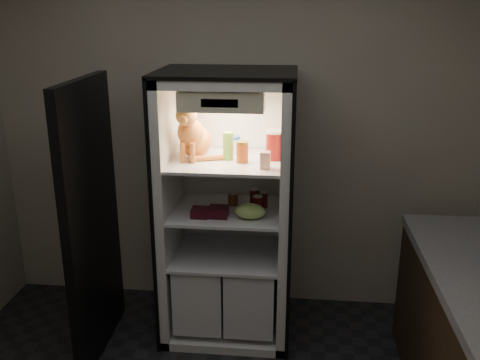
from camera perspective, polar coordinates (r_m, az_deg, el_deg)
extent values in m
plane|color=beige|center=(3.99, -0.58, 4.84)|extent=(3.60, 0.00, 3.60)
cube|color=white|center=(3.99, -0.77, -1.54)|extent=(0.85, 0.06, 1.85)
cube|color=white|center=(3.76, -7.34, -2.94)|extent=(0.06, 0.70, 1.85)
cube|color=white|center=(3.66, 4.80, -3.41)|extent=(0.06, 0.70, 1.85)
cube|color=white|center=(3.47, -1.46, 10.73)|extent=(0.85, 0.70, 0.06)
cube|color=white|center=(4.10, -1.25, -14.94)|extent=(0.85, 0.70, 0.06)
cube|color=black|center=(3.77, -7.97, -2.91)|extent=(0.02, 0.72, 1.87)
cube|color=black|center=(3.66, 5.46, -3.43)|extent=(0.02, 0.72, 1.87)
cube|color=black|center=(3.46, -1.46, 11.42)|extent=(0.90, 0.72, 0.02)
cube|color=white|center=(3.55, -1.45, 1.99)|extent=(0.73, 0.62, 0.02)
cube|color=white|center=(3.66, -1.41, -3.29)|extent=(0.73, 0.62, 0.02)
cube|color=white|center=(3.93, -3.92, -11.08)|extent=(0.34, 0.58, 0.48)
cube|color=white|center=(3.89, 1.27, -11.37)|extent=(0.34, 0.58, 0.48)
cube|color=white|center=(3.79, -1.37, -7.94)|extent=(0.73, 0.62, 0.02)
cube|color=#EFEAC3|center=(3.25, -1.99, 8.44)|extent=(0.52, 0.18, 0.12)
cube|color=black|center=(3.16, -2.20, 8.19)|extent=(0.22, 0.01, 0.05)
cube|color=black|center=(3.62, -15.50, -4.34)|extent=(0.08, 0.87, 1.85)
cube|color=white|center=(3.72, -15.37, -10.03)|extent=(0.08, 0.64, 0.12)
cube|color=white|center=(3.52, -16.03, -2.82)|extent=(0.08, 0.64, 0.12)
ellipsoid|color=#C56019|center=(3.63, -4.75, 4.16)|extent=(0.24, 0.29, 0.22)
ellipsoid|color=#C56019|center=(3.51, -5.31, 5.09)|extent=(0.19, 0.18, 0.19)
sphere|color=#CA6727|center=(3.42, -5.74, 6.88)|extent=(0.15, 0.15, 0.14)
sphere|color=#CA6727|center=(3.37, -6.05, 6.43)|extent=(0.07, 0.07, 0.06)
cone|color=#CA6727|center=(3.44, -6.38, 8.05)|extent=(0.06, 0.06, 0.06)
cone|color=#CA6727|center=(3.41, -5.04, 8.01)|extent=(0.06, 0.06, 0.06)
cylinder|color=#C56019|center=(3.49, -6.13, 2.95)|extent=(0.04, 0.04, 0.14)
cylinder|color=#C56019|center=(3.47, -5.09, 2.88)|extent=(0.04, 0.04, 0.14)
cylinder|color=#C56019|center=(3.53, -3.41, 2.36)|extent=(0.25, 0.11, 0.04)
cylinder|color=green|center=(3.53, -1.26, 3.53)|extent=(0.07, 0.07, 0.17)
cylinder|color=green|center=(3.51, -1.27, 5.00)|extent=(0.07, 0.07, 0.02)
cylinder|color=white|center=(3.69, -0.66, 3.63)|extent=(0.09, 0.09, 0.11)
cylinder|color=blue|center=(3.67, -0.67, 4.56)|extent=(0.09, 0.09, 0.02)
cylinder|color=maroon|center=(3.47, 0.25, 2.91)|extent=(0.08, 0.08, 0.13)
cylinder|color=#AE9E2E|center=(3.46, 0.25, 4.04)|extent=(0.08, 0.08, 0.01)
cylinder|color=#A01515|center=(3.55, 3.69, 3.62)|extent=(0.11, 0.11, 0.18)
cylinder|color=white|center=(3.52, 3.72, 5.16)|extent=(0.12, 0.12, 0.02)
cube|color=white|center=(3.35, 2.70, 2.12)|extent=(0.06, 0.06, 0.11)
cylinder|color=black|center=(3.70, 1.56, -1.89)|extent=(0.07, 0.07, 0.12)
cylinder|color=#B2B2B2|center=(3.68, 1.57, -0.99)|extent=(0.07, 0.07, 0.00)
cylinder|color=black|center=(3.68, 2.51, -2.14)|extent=(0.06, 0.06, 0.11)
cylinder|color=#B2B2B2|center=(3.66, 2.52, -1.32)|extent=(0.06, 0.06, 0.00)
cylinder|color=black|center=(3.57, 1.90, -2.67)|extent=(0.06, 0.06, 0.12)
cylinder|color=#B2B2B2|center=(3.55, 1.91, -1.75)|extent=(0.07, 0.07, 0.00)
cylinder|color=#5B311A|center=(3.72, -0.75, -2.07)|extent=(0.07, 0.07, 0.08)
cylinder|color=#B2B2B2|center=(3.70, -0.76, -1.38)|extent=(0.07, 0.07, 0.01)
ellipsoid|color=#8BB655|center=(3.48, 1.09, -3.35)|extent=(0.20, 0.15, 0.10)
cube|color=#460B19|center=(3.53, -4.27, -3.47)|extent=(0.11, 0.11, 0.06)
cube|color=#460B19|center=(3.53, -2.33, -3.40)|extent=(0.13, 0.13, 0.06)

